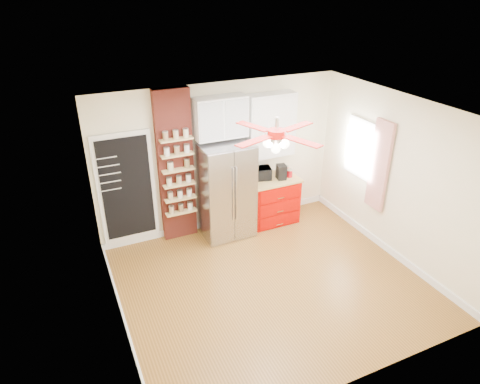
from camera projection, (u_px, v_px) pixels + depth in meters
name	position (u px, v px, depth m)	size (l,w,h in m)	color
floor	(270.00, 283.00, 6.64)	(4.50, 4.50, 0.00)	brown
ceiling	(277.00, 113.00, 5.42)	(4.50, 4.50, 0.00)	white
wall_back	(220.00, 158.00, 7.66)	(4.50, 0.02, 2.70)	#FAF0C9
wall_front	(366.00, 291.00, 4.41)	(4.50, 0.02, 2.70)	#FAF0C9
wall_left	(111.00, 243.00, 5.20)	(0.02, 4.00, 2.70)	#FAF0C9
wall_right	(397.00, 179.00, 6.86)	(0.02, 4.00, 2.70)	#FAF0C9
chalkboard	(127.00, 188.00, 7.11)	(0.95, 0.05, 1.95)	white
brick_pillar	(176.00, 167.00, 7.28)	(0.60, 0.16, 2.70)	maroon
fridge	(226.00, 190.00, 7.55)	(0.90, 0.70, 1.75)	#A9A8AD
upper_glass_cabinet	(220.00, 117.00, 7.13)	(0.90, 0.35, 0.70)	white
red_cabinet	(272.00, 200.00, 8.14)	(0.94, 0.64, 0.90)	#B50600
upper_shelf_unit	(270.00, 125.00, 7.64)	(0.90, 0.30, 1.15)	white
window	(361.00, 149.00, 7.50)	(0.04, 0.75, 1.05)	white
curtain	(379.00, 166.00, 7.08)	(0.06, 0.40, 1.55)	red
ceiling_fan	(276.00, 134.00, 5.55)	(1.40, 1.40, 0.44)	silver
toaster_oven	(260.00, 173.00, 7.87)	(0.40, 0.27, 0.22)	black
coffee_maker	(281.00, 172.00, 7.86)	(0.16, 0.19, 0.27)	black
canister_left	(289.00, 174.00, 7.97)	(0.11, 0.11, 0.14)	#A80910
canister_right	(286.00, 170.00, 8.08)	(0.10, 0.10, 0.15)	red
pantry_jar_oats	(170.00, 166.00, 7.08)	(0.10, 0.10, 0.13)	beige
pantry_jar_beans	(187.00, 163.00, 7.19)	(0.09, 0.09, 0.14)	olive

